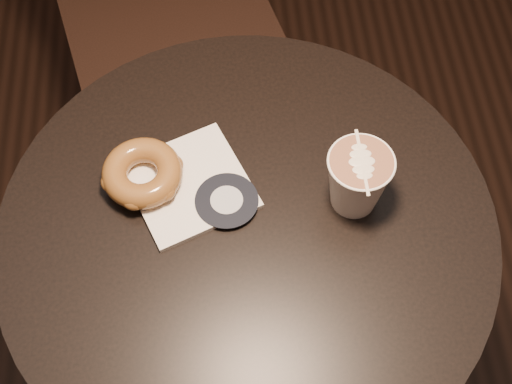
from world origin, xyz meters
TOP-DOWN VIEW (x-y plane):
  - cafe_table at (0.00, 0.00)m, footprint 0.70×0.70m
  - pastry_bag at (-0.08, 0.07)m, footprint 0.21×0.21m
  - doughnut at (-0.14, 0.08)m, footprint 0.11×0.11m
  - latte_cup at (0.15, 0.03)m, footprint 0.09×0.09m

SIDE VIEW (x-z plane):
  - cafe_table at x=0.00m, z-range 0.18..0.93m
  - pastry_bag at x=-0.08m, z-range 0.75..0.76m
  - doughnut at x=-0.14m, z-range 0.76..0.79m
  - latte_cup at x=0.15m, z-range 0.75..0.85m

